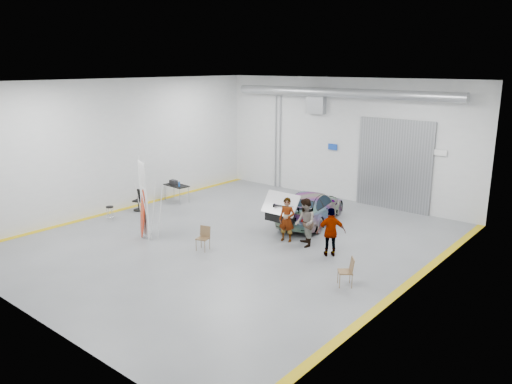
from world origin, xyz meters
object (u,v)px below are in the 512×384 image
Objects in this scene: shop_stool at (110,214)px; folding_chair_near at (203,243)px; person_a at (287,220)px; sedan_car at (311,207)px; person_b at (305,223)px; folding_chair_far at (345,277)px; work_table at (176,185)px; surfboard_display at (144,206)px; person_c at (331,232)px; office_chair at (139,202)px.

folding_chair_near is at bearing 1.19° from shop_stool.
sedan_car is at bearing 90.21° from person_a.
person_a is at bearing 41.52° from folding_chair_near.
folding_chair_far is (2.92, -2.09, -0.63)m from person_b.
person_b is at bearing 19.14° from shop_stool.
work_table is (-0.29, 4.02, 0.50)m from shop_stool.
person_b is at bearing 54.09° from surfboard_display.
person_c reaches higher than folding_chair_near.
person_c is (1.26, -0.23, -0.03)m from person_b.
person_c is 9.85m from work_table.
office_chair is at bearing -129.50° from person_b.
person_c is 7.19m from surfboard_display.
sedan_car is 7.17m from work_table.
person_c reaches higher than sedan_car.
person_b is at bearing -50.91° from person_c.
person_a is at bearing -136.12° from person_b.
person_b is at bearing -8.30° from office_chair.
person_b is (1.47, -2.60, 0.24)m from sedan_car.
surfboard_display is 3.54× the size of folding_chair_far.
folding_chair_near is at bearing -33.57° from work_table.
surfboard_display is 4.12m from office_chair.
person_b is 8.71m from shop_stool.
sedan_car reaches higher than folding_chair_far.
surfboard_display is at bearing -7.93° from shop_stool.
folding_chair_far is at bearing 8.30° from person_b.
person_c is at bearing 15.45° from shop_stool.
shop_stool is at bearing -125.06° from folding_chair_far.
person_c is 9.88m from office_chair.
office_chair is at bearing 101.22° from shop_stool.
person_a reaches higher than sedan_car.
work_table is at bearing 157.81° from person_a.
person_b is 1.28m from person_c.
person_a is at bearing 21.12° from shop_stool.
person_a reaches higher than folding_chair_near.
work_table is at bearing 148.43° from surfboard_display.
surfboard_display is at bearing 42.92° from sedan_car.
shop_stool is 0.48× the size of work_table.
person_b is 2.08× the size of folding_chair_near.
sedan_car is at bearing 163.29° from person_b.
surfboard_display is (-5.24, -3.26, 0.39)m from person_b.
folding_chair_near is 0.92× the size of office_chair.
surfboard_display reaches higher than person_a.
folding_chair_far is (5.52, 0.64, 0.01)m from folding_chair_near.
folding_chair_far is (8.16, 1.17, -1.02)m from surfboard_display.
folding_chair_far is (3.75, -2.09, -0.58)m from person_a.
sedan_car is 5.07× the size of folding_chair_far.
person_a reaches higher than work_table.
shop_stool is (-5.60, -0.12, 0.06)m from folding_chair_near.
office_chair is (-7.11, -3.60, -0.25)m from sedan_car.
sedan_car reaches higher than office_chair.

